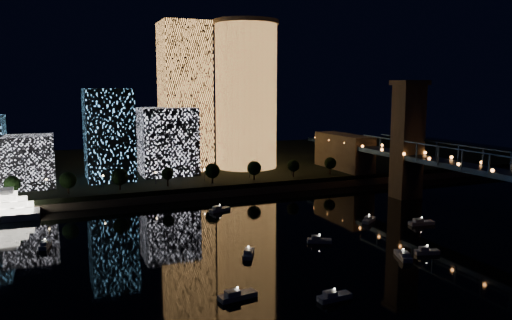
% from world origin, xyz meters
% --- Properties ---
extents(ground, '(520.00, 520.00, 0.00)m').
position_xyz_m(ground, '(0.00, 0.00, 0.00)').
color(ground, black).
rests_on(ground, ground).
extents(far_bank, '(420.00, 160.00, 5.00)m').
position_xyz_m(far_bank, '(0.00, 160.00, 2.50)').
color(far_bank, black).
rests_on(far_bank, ground).
extents(seawall, '(420.00, 6.00, 3.00)m').
position_xyz_m(seawall, '(0.00, 82.00, 1.50)').
color(seawall, '#6B5E4C').
rests_on(seawall, ground).
extents(tower_cylindrical, '(34.00, 34.00, 76.09)m').
position_xyz_m(tower_cylindrical, '(20.10, 124.43, 43.17)').
color(tower_cylindrical, '#E59649').
rests_on(tower_cylindrical, far_bank).
extents(tower_rectangular, '(23.42, 23.42, 74.51)m').
position_xyz_m(tower_rectangular, '(-11.35, 129.41, 42.26)').
color(tower_rectangular, '#E59649').
rests_on(tower_rectangular, far_bank).
extents(midrise_blocks, '(105.63, 31.50, 41.63)m').
position_xyz_m(midrise_blocks, '(-60.36, 115.94, 21.81)').
color(midrise_blocks, white).
rests_on(midrise_blocks, far_bank).
extents(truss_bridge, '(13.00, 266.00, 50.00)m').
position_xyz_m(truss_bridge, '(65.00, 3.72, 16.25)').
color(truss_bridge, navy).
rests_on(truss_bridge, ground).
extents(motorboats, '(126.65, 90.75, 2.78)m').
position_xyz_m(motorboats, '(-6.18, 5.49, 0.81)').
color(motorboats, silver).
rests_on(motorboats, ground).
extents(esplanade_trees, '(166.28, 6.98, 8.99)m').
position_xyz_m(esplanade_trees, '(-35.30, 88.00, 10.47)').
color(esplanade_trees, black).
rests_on(esplanade_trees, far_bank).
extents(street_lamps, '(132.70, 0.70, 5.65)m').
position_xyz_m(street_lamps, '(-34.00, 94.00, 9.02)').
color(street_lamps, black).
rests_on(street_lamps, far_bank).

